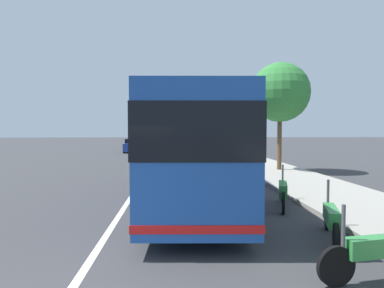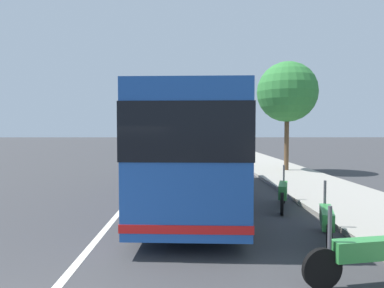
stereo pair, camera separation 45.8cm
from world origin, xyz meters
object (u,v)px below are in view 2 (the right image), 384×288
Objects in this scene: motorcycle_mid_row at (367,256)px; roadside_tree_mid_block at (287,92)px; car_far_distant at (194,142)px; motorcycle_by_tree at (283,193)px; motorcycle_angled at (327,221)px; car_oncoming at (143,146)px; coach_bus at (194,144)px.

roadside_tree_mid_block is (13.61, -2.87, 4.09)m from motorcycle_mid_row.
motorcycle_by_tree is at bearing -174.43° from car_far_distant.
motorcycle_by_tree reaches higher than motorcycle_mid_row.
motorcycle_angled is 30.44m from car_oncoming.
motorcycle_angled is (2.02, -0.24, -0.02)m from motorcycle_mid_row.
motorcycle_angled is at bearing -160.78° from motorcycle_by_tree.
motorcycle_by_tree is 0.35× the size of roadside_tree_mid_block.
motorcycle_mid_row is at bearing -167.54° from motorcycle_angled.
coach_bus is 9.49m from roadside_tree_mid_block.
motorcycle_mid_row is 5.01m from motorcycle_by_tree.
car_oncoming is (31.40, 7.71, 0.24)m from motorcycle_mid_row.
car_oncoming is at bearing 14.44° from coach_bus.
coach_bus is 3.31m from motorcycle_by_tree.
car_far_distant is (38.51, 2.03, 0.22)m from motorcycle_by_tree.
motorcycle_by_tree is at bearing 20.57° from motorcycle_angled.
motorcycle_by_tree is (5.01, -0.17, 0.02)m from motorcycle_mid_row.
roadside_tree_mid_block is at bearing -33.52° from coach_bus.
car_far_distant reaches higher than motorcycle_angled.
coach_bus reaches higher than motorcycle_by_tree.
coach_bus is 5.29m from motorcycle_angled.
car_oncoming is at bearing 34.45° from motorcycle_by_tree.
car_far_distant reaches higher than motorcycle_mid_row.
car_far_distant is at bearing 151.73° from car_oncoming.
motorcycle_by_tree is 38.57m from car_far_distant.
roadside_tree_mid_block reaches higher than car_far_distant.
car_oncoming is 21.05m from roadside_tree_mid_block.
motorcycle_mid_row is at bearing -155.19° from coach_bus.
car_oncoming is 13.45m from car_far_distant.
motorcycle_by_tree is at bearing -112.30° from coach_bus.
car_far_distant is (41.50, 2.10, 0.26)m from motorcycle_angled.
coach_bus reaches higher than motorcycle_angled.
roadside_tree_mid_block reaches higher than motorcycle_angled.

